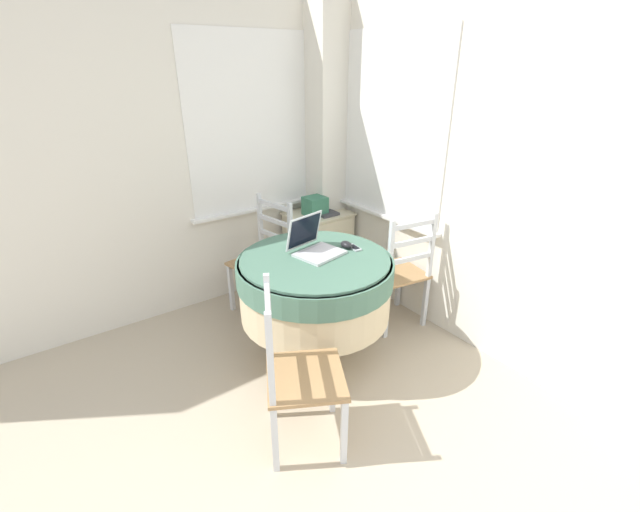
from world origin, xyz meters
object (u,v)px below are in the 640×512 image
Objects in this scene: cell_phone at (354,248)px; dining_chair_near_back_window at (264,260)px; dining_chair_camera_near at (297,374)px; corner_cabinet at (318,247)px; storage_box at (315,206)px; dining_chair_near_right_window at (398,273)px; computer_mouse at (346,245)px; round_dining_table at (315,283)px; laptop at (314,245)px; book_on_cabinet at (326,213)px.

cell_phone is 0.13× the size of dining_chair_near_back_window.
corner_cabinet is at bearing 51.02° from dining_chair_camera_near.
dining_chair_camera_near reaches higher than storage_box.
computer_mouse is at bearing 174.96° from dining_chair_near_right_window.
cell_phone reaches higher than round_dining_table.
dining_chair_near_right_window is at bearing -3.21° from round_dining_table.
dining_chair_near_back_window is 0.71m from storage_box.
dining_chair_camera_near reaches higher than computer_mouse.
laptop is at bearing -125.55° from storage_box.
cell_phone is at bearing -115.45° from book_on_cabinet.
dining_chair_near_back_window is (0.03, 0.78, -0.13)m from round_dining_table.
laptop is at bearing -130.82° from book_on_cabinet.
laptop is at bearing 171.25° from dining_chair_near_right_window.
book_on_cabinet is at bearing -65.00° from corner_cabinet.
cell_phone is 0.13× the size of dining_chair_near_right_window.
cell_phone is at bearing -5.99° from round_dining_table.
book_on_cabinet is (0.75, 0.88, 0.11)m from round_dining_table.
laptop is 0.36× the size of dining_chair_near_back_window.
cell_phone is at bearing -71.32° from dining_chair_near_back_window.
laptop is 1.81× the size of book_on_cabinet.
corner_cabinet is (1.24, 1.54, -0.11)m from dining_chair_camera_near.
corner_cabinet is at bearing 65.00° from computer_mouse.
storage_box reaches higher than corner_cabinet.
dining_chair_near_back_window is at bearing 87.47° from round_dining_table.
laptop reaches higher than cell_phone.
computer_mouse is 0.89m from dining_chair_near_back_window.
round_dining_table is 5.64× the size of storage_box.
dining_chair_camera_near is 1.40× the size of corner_cabinet.
cell_phone is 0.13× the size of dining_chair_camera_near.
cell_phone reaches higher than corner_cabinet.
storage_box reaches higher than cell_phone.
dining_chair_near_right_window reaches higher than cell_phone.
round_dining_table is 1.16m from book_on_cabinet.
round_dining_table is at bearing 176.79° from dining_chair_near_right_window.
dining_chair_near_back_window reaches higher than cell_phone.
round_dining_table is 8.36× the size of cell_phone.
dining_chair_near_back_window reaches higher than book_on_cabinet.
dining_chair_camera_near is 4.97× the size of book_on_cabinet.
dining_chair_near_right_window is (0.73, -0.83, 0.00)m from dining_chair_near_back_window.
computer_mouse is (0.27, 0.00, 0.21)m from round_dining_table.
dining_chair_near_back_window is 1.10m from dining_chair_near_right_window.
book_on_cabinet is (0.44, 0.92, -0.08)m from cell_phone.
round_dining_table is 0.78m from dining_chair_near_right_window.
round_dining_table is 0.26m from laptop.
computer_mouse is at bearing 141.80° from cell_phone.
dining_chair_near_right_window is at bearing 22.48° from dining_chair_camera_near.
dining_chair_near_right_window is at bearing -1.31° from cell_phone.
dining_chair_near_right_window is 1.01m from corner_cabinet.
storage_box is (0.62, 0.14, 0.32)m from dining_chair_near_back_window.
laptop is 0.81m from dining_chair_near_back_window.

